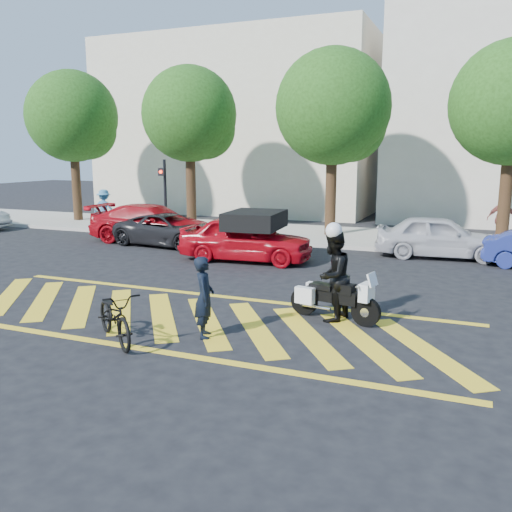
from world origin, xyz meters
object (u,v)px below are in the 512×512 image
at_px(bicycle, 115,316).
at_px(parked_left, 153,223).
at_px(officer_bike, 204,297).
at_px(police_motorcycle, 333,297).
at_px(parked_mid_right, 440,237).
at_px(red_convertible, 246,239).
at_px(parked_mid_left, 170,230).
at_px(officer_moto, 333,276).

height_order(bicycle, parked_left, parked_left).
bearing_deg(officer_bike, police_motorcycle, -69.73).
bearing_deg(parked_left, parked_mid_right, -89.67).
xyz_separation_m(officer_bike, parked_left, (-7.12, 9.20, -0.05)).
xyz_separation_m(red_convertible, parked_left, (-4.91, 2.08, 0.00)).
height_order(parked_left, parked_mid_right, parked_left).
height_order(bicycle, parked_mid_left, parked_mid_left).
xyz_separation_m(bicycle, parked_mid_right, (5.00, 10.97, 0.21)).
bearing_deg(parked_mid_right, red_convertible, 112.08).
xyz_separation_m(bicycle, police_motorcycle, (3.42, 2.86, -0.01)).
height_order(officer_moto, parked_left, officer_moto).
height_order(officer_bike, parked_left, officer_bike).
height_order(bicycle, parked_mid_right, parked_mid_right).
xyz_separation_m(officer_moto, parked_left, (-9.10, 7.23, -0.22)).
distance_m(police_motorcycle, officer_moto, 0.47).
bearing_deg(officer_moto, police_motorcycle, 128.61).
bearing_deg(parked_mid_left, parked_mid_right, -74.97).
bearing_deg(officer_moto, parked_left, -115.98).
bearing_deg(officer_moto, officer_bike, -32.83).
bearing_deg(parked_mid_left, parked_left, 71.69).
bearing_deg(parked_mid_right, officer_moto, 163.79).
height_order(police_motorcycle, parked_mid_right, parked_mid_right).
distance_m(police_motorcycle, parked_mid_left, 10.46).
bearing_deg(parked_mid_right, police_motorcycle, 163.88).
distance_m(bicycle, red_convertible, 8.04).
bearing_deg(parked_mid_left, red_convertible, -105.64).
distance_m(officer_bike, red_convertible, 7.45).
relative_size(officer_bike, bicycle, 0.82).
bearing_deg(police_motorcycle, bicycle, -127.63).
relative_size(parked_left, parked_mid_left, 1.17).
bearing_deg(parked_left, bicycle, -154.93).
relative_size(parked_mid_left, parked_mid_right, 1.04).
bearing_deg(parked_mid_left, bicycle, -147.55).
xyz_separation_m(red_convertible, parked_mid_left, (-3.81, 1.57, -0.13)).
xyz_separation_m(officer_bike, parked_mid_left, (-6.02, 8.68, -0.18)).
xyz_separation_m(officer_moto, red_convertible, (-4.20, 5.15, -0.22)).
xyz_separation_m(bicycle, parked_mid_left, (-4.61, 9.57, 0.10)).
bearing_deg(red_convertible, parked_mid_right, -67.38).
xyz_separation_m(red_convertible, parked_mid_right, (5.79, 2.97, -0.02)).
distance_m(bicycle, parked_mid_right, 12.06).
height_order(officer_moto, red_convertible, officer_moto).
height_order(bicycle, police_motorcycle, bicycle).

